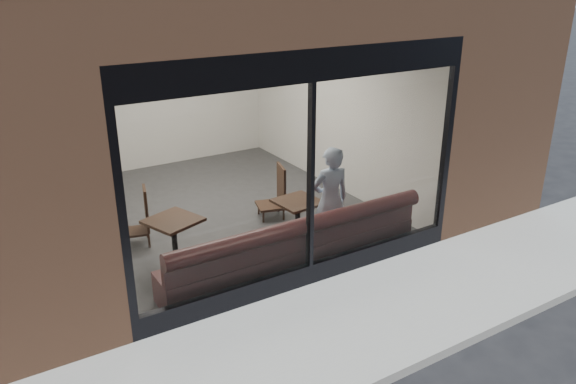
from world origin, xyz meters
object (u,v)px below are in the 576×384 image
person (330,200)px  cafe_chair_left (136,231)px  cafe_chair_right (271,205)px  banquette (294,257)px  cafe_table_right (298,202)px  cafe_table_left (173,221)px

person → cafe_chair_left: size_ratio=4.40×
cafe_chair_right → banquette: bearing=85.6°
cafe_table_right → cafe_table_left: bearing=169.6°
person → cafe_table_right: bearing=-43.5°
cafe_table_right → person: bearing=-51.5°
banquette → cafe_table_right: (0.49, 0.67, 0.52)m
cafe_chair_left → cafe_chair_right: bearing=-170.8°
person → cafe_chair_left: 3.09m
cafe_chair_right → cafe_chair_left: bearing=10.5°
banquette → cafe_table_left: bearing=144.0°
person → cafe_chair_left: person is taller
cafe_table_left → cafe_chair_left: bearing=105.5°
cafe_chair_left → cafe_chair_right: cafe_chair_right is taller
banquette → person: (0.81, 0.27, 0.61)m
cafe_chair_left → cafe_chair_right: (2.33, -0.22, 0.00)m
cafe_table_left → cafe_chair_left: cafe_table_left is taller
banquette → cafe_chair_left: 2.61m
cafe_table_left → cafe_chair_right: cafe_table_left is taller
banquette → cafe_table_right: 0.98m
cafe_table_left → cafe_chair_left: size_ratio=1.77×
person → cafe_table_left: bearing=-10.7°
banquette → person: bearing=18.2°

